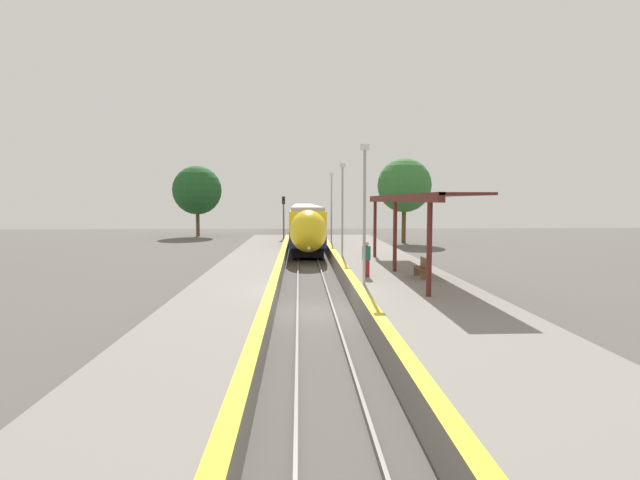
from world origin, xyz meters
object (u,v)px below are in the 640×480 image
at_px(railway_signal, 284,217).
at_px(lamppost_near, 364,205).
at_px(person_waiting, 366,259).
at_px(train, 305,220).
at_px(platform_bench, 423,267).
at_px(lamppost_mid, 342,204).
at_px(lamppost_far, 331,203).

distance_m(railway_signal, lamppost_near, 26.03).
relative_size(person_waiting, lamppost_near, 0.28).
relative_size(train, lamppost_near, 8.35).
height_order(platform_bench, lamppost_mid, lamppost_mid).
bearing_deg(train, person_waiting, -85.94).
distance_m(train, person_waiting, 34.75).
distance_m(train, railway_signal, 11.22).
xyz_separation_m(lamppost_near, lamppost_mid, (0.00, 10.60, 0.00)).
distance_m(platform_bench, person_waiting, 2.61).
bearing_deg(lamppost_far, railway_signal, 132.98).
height_order(railway_signal, lamppost_mid, lamppost_mid).
relative_size(train, lamppost_far, 8.35).
xyz_separation_m(railway_signal, lamppost_mid, (4.17, -15.07, 1.32)).
bearing_deg(person_waiting, platform_bench, -8.29).
relative_size(platform_bench, lamppost_near, 0.30).
bearing_deg(platform_bench, train, 98.15).
relative_size(platform_bench, person_waiting, 1.06).
distance_m(person_waiting, lamppost_mid, 8.95).
relative_size(lamppost_near, lamppost_far, 1.00).
bearing_deg(platform_bench, lamppost_near, -150.84).
bearing_deg(lamppost_mid, person_waiting, -87.54).
xyz_separation_m(train, lamppost_near, (2.09, -36.66, 1.98)).
bearing_deg(lamppost_far, lamppost_near, -90.00).
xyz_separation_m(train, lamppost_mid, (2.09, -26.07, 1.98)).
distance_m(person_waiting, railway_signal, 24.12).
height_order(person_waiting, lamppost_far, lamppost_far).
xyz_separation_m(train, lamppost_far, (2.09, -15.47, 1.98)).
distance_m(railway_signal, lamppost_mid, 15.69).
bearing_deg(person_waiting, lamppost_far, 91.10).
relative_size(lamppost_near, lamppost_mid, 1.00).
bearing_deg(platform_bench, lamppost_mid, 108.06).
relative_size(platform_bench, lamppost_far, 0.30).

